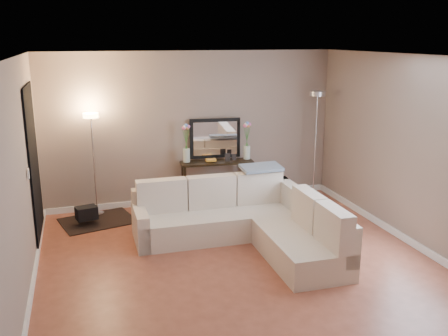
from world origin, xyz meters
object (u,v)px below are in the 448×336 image
object	(u,v)px
sectional_sofa	(246,221)
floor_lamp_unlit	(316,124)
floor_lamp_lit	(93,144)
console_table	(213,180)

from	to	relation	value
sectional_sofa	floor_lamp_unlit	size ratio (longest dim) A/B	1.26
sectional_sofa	floor_lamp_unlit	xyz separation A→B (m)	(1.81, 1.58, 1.04)
floor_lamp_lit	floor_lamp_unlit	size ratio (longest dim) A/B	0.87
sectional_sofa	floor_lamp_unlit	world-z (taller)	floor_lamp_unlit
floor_lamp_lit	floor_lamp_unlit	xyz separation A→B (m)	(3.79, -0.18, 0.17)
sectional_sofa	floor_lamp_unlit	distance (m)	2.62
sectional_sofa	floor_lamp_unlit	bearing A→B (deg)	41.15
floor_lamp_lit	floor_lamp_unlit	distance (m)	3.80
floor_lamp_unlit	sectional_sofa	bearing A→B (deg)	-138.85
floor_lamp_unlit	console_table	bearing A→B (deg)	175.21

